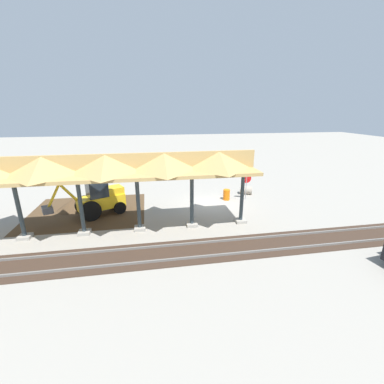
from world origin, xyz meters
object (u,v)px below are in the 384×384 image
(backhoe, at_px, (99,198))
(traffic_barrel, at_px, (226,195))
(concrete_pipe, at_px, (246,190))
(stop_sign, at_px, (246,181))

(backhoe, height_order, traffic_barrel, backhoe)
(traffic_barrel, bearing_deg, concrete_pipe, -150.94)
(stop_sign, height_order, concrete_pipe, stop_sign)
(stop_sign, xyz_separation_m, traffic_barrel, (1.64, -0.15, -1.13))
(stop_sign, height_order, backhoe, backhoe)
(stop_sign, distance_m, concrete_pipe, 1.93)
(backhoe, bearing_deg, traffic_barrel, -171.31)
(stop_sign, bearing_deg, backhoe, 6.77)
(concrete_pipe, bearing_deg, backhoe, 12.74)
(stop_sign, xyz_separation_m, concrete_pipe, (-0.58, -1.38, -1.22))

